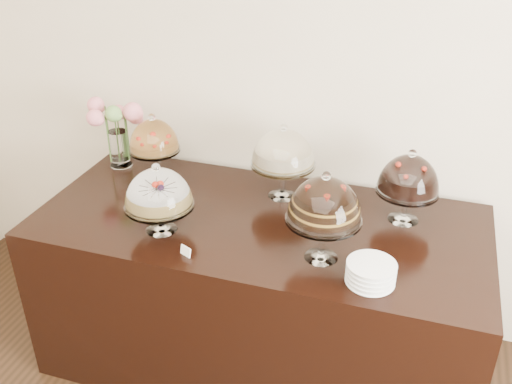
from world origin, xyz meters
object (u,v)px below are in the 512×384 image
(display_counter, at_px, (259,292))
(plate_stack, at_px, (371,273))
(cake_stand_sugar_sponge, at_px, (158,192))
(cake_stand_dark_choco, at_px, (409,178))
(cake_stand_cheesecake, at_px, (283,151))
(cake_stand_choco_layer, at_px, (324,203))
(flower_vase, at_px, (117,125))
(cake_stand_fruit_tart, at_px, (154,138))

(display_counter, distance_m, plate_stack, 0.84)
(cake_stand_sugar_sponge, xyz_separation_m, cake_stand_dark_choco, (1.09, 0.45, 0.02))
(cake_stand_cheesecake, distance_m, plate_stack, 0.84)
(display_counter, distance_m, cake_stand_dark_choco, 0.98)
(cake_stand_choco_layer, relative_size, flower_vase, 1.05)
(cake_stand_sugar_sponge, height_order, plate_stack, cake_stand_sugar_sponge)
(plate_stack, bearing_deg, cake_stand_sugar_sponge, 174.10)
(plate_stack, bearing_deg, cake_stand_cheesecake, 132.31)
(cake_stand_choco_layer, distance_m, cake_stand_cheesecake, 0.58)
(cake_stand_cheesecake, bearing_deg, display_counter, -99.11)
(cake_stand_dark_choco, bearing_deg, plate_stack, -98.72)
(display_counter, height_order, cake_stand_sugar_sponge, cake_stand_sugar_sponge)
(cake_stand_sugar_sponge, height_order, cake_stand_cheesecake, cake_stand_cheesecake)
(cake_stand_sugar_sponge, xyz_separation_m, cake_stand_choco_layer, (0.77, 0.01, 0.07))
(plate_stack, bearing_deg, cake_stand_choco_layer, 153.55)
(cake_stand_dark_choco, relative_size, flower_vase, 0.93)
(display_counter, height_order, flower_vase, flower_vase)
(cake_stand_fruit_tart, bearing_deg, display_counter, -21.08)
(cake_stand_fruit_tart, bearing_deg, cake_stand_sugar_sponge, -61.26)
(cake_stand_sugar_sponge, bearing_deg, cake_stand_dark_choco, 22.36)
(cake_stand_fruit_tart, bearing_deg, flower_vase, 166.10)
(cake_stand_sugar_sponge, height_order, cake_stand_dark_choco, cake_stand_dark_choco)
(cake_stand_dark_choco, relative_size, cake_stand_fruit_tart, 1.01)
(display_counter, xyz_separation_m, plate_stack, (0.59, -0.33, 0.50))
(flower_vase, bearing_deg, display_counter, -19.16)
(cake_stand_sugar_sponge, bearing_deg, display_counter, 28.96)
(display_counter, xyz_separation_m, flower_vase, (-0.95, 0.33, 0.70))
(cake_stand_dark_choco, height_order, flower_vase, flower_vase)
(cake_stand_sugar_sponge, bearing_deg, plate_stack, -5.90)
(cake_stand_cheesecake, bearing_deg, flower_vase, 176.33)
(cake_stand_dark_choco, bearing_deg, cake_stand_choco_layer, -125.93)
(cake_stand_fruit_tart, relative_size, flower_vase, 0.92)
(display_counter, relative_size, cake_stand_fruit_tart, 5.89)
(display_counter, height_order, plate_stack, plate_stack)
(cake_stand_dark_choco, distance_m, cake_stand_fruit_tart, 1.36)
(cake_stand_cheesecake, height_order, cake_stand_dark_choco, cake_stand_cheesecake)
(display_counter, relative_size, cake_stand_choco_layer, 5.19)
(display_counter, bearing_deg, plate_stack, -29.57)
(display_counter, height_order, cake_stand_cheesecake, cake_stand_cheesecake)
(display_counter, height_order, cake_stand_choco_layer, cake_stand_choco_layer)
(cake_stand_fruit_tart, relative_size, plate_stack, 1.87)
(display_counter, height_order, cake_stand_fruit_tart, cake_stand_fruit_tart)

